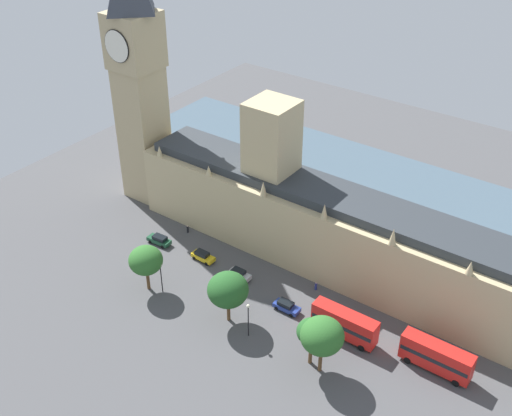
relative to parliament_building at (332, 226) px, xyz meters
name	(u,v)px	position (x,y,z in m)	size (l,w,h in m)	color
ground_plane	(330,272)	(1.99, 1.49, -7.93)	(149.50, 149.50, 0.00)	#4C4C4F
river_thames	(404,197)	(-28.17, 1.49, -7.80)	(32.35, 134.55, 0.25)	#475B6B
parliament_building	(332,226)	(0.00, 0.00, 0.00)	(12.55, 79.50, 27.68)	tan
clock_tower	(137,69)	(1.38, -42.68, 19.26)	(8.65, 8.65, 52.59)	tan
car_dark_green_near_tower	(159,240)	(13.52, -28.54, -7.04)	(2.08, 4.75, 1.74)	#19472D
car_yellow_cab_by_river_gate	(203,256)	(12.60, -18.76, -7.04)	(1.86, 4.46, 1.74)	gold
car_silver_opposite_hall	(239,274)	(12.90, -10.37, -7.04)	(1.95, 4.12, 1.74)	#B7B7BC
car_blue_kerbside	(286,306)	(14.90, 0.78, -7.04)	(1.92, 4.47, 1.74)	navy
double_decker_bus_far_end	(345,323)	(14.58, 11.15, -5.29)	(2.69, 10.51, 4.75)	red
double_decker_bus_midblock	(436,356)	(12.79, 25.16, -5.29)	(2.66, 10.50, 4.75)	red
pedestrian_corner	(421,335)	(8.14, 21.12, -7.17)	(0.70, 0.68, 1.69)	black
pedestrian_under_trees	(316,286)	(7.62, 1.89, -7.25)	(0.52, 0.61, 1.52)	navy
pedestrian_leading	(188,229)	(7.59, -26.74, -7.25)	(0.63, 0.62, 1.51)	black
plane_tree_trailing	(228,290)	(22.09, -5.44, -1.77)	(6.47, 6.47, 8.93)	brown
plane_tree_slot_10	(312,332)	(22.25, 9.85, -1.84)	(4.42, 4.42, 8.04)	brown
plane_tree_slot_11	(322,336)	(22.71, 11.79, -1.15)	(6.27, 6.27, 9.47)	brown
plane_tree_slot_12	(146,260)	(24.02, -21.11, -1.96)	(5.68, 5.68, 8.41)	brown
street_lamp_slot_13	(248,314)	(23.10, -0.80, -3.54)	(0.56, 0.56, 6.29)	black
street_lamp_slot_14	(161,272)	(23.25, -18.67, -3.74)	(0.56, 0.56, 5.95)	black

